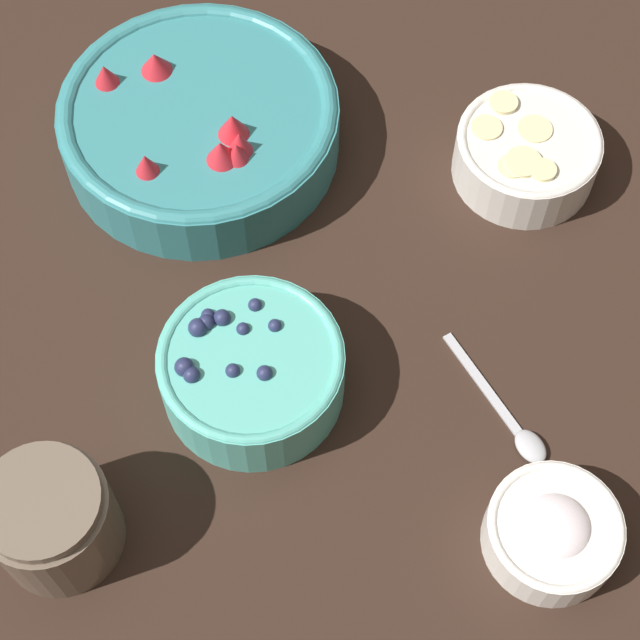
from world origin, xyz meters
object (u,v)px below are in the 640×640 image
Objects in this scene: bowl_blueberries at (251,369)px; bowl_bananas at (527,152)px; bowl_strawberries at (200,123)px; bowl_cream at (553,532)px; jar_chocolate at (53,520)px.

bowl_bananas is (-0.23, 0.24, -0.01)m from bowl_blueberries.
bowl_strawberries reaches higher than bowl_blueberries.
bowl_strawberries is 0.49m from bowl_cream.
jar_chocolate is (0.13, -0.14, 0.01)m from bowl_blueberries.
jar_chocolate reaches higher than bowl_strawberries.
bowl_blueberries reaches higher than bowl_bananas.
bowl_cream is at bearing 38.38° from bowl_strawberries.
jar_chocolate reaches higher than bowl_bananas.
bowl_blueberries is 0.33m from bowl_bananas.
bowl_strawberries is 0.30m from bowl_bananas.
jar_chocolate is at bearing -46.28° from bowl_bananas.
bowl_bananas reaches higher than bowl_cream.
bowl_blueberries is 1.46× the size of bowl_cream.
bowl_bananas is (0.02, 0.30, -0.01)m from bowl_strawberries.
jar_chocolate is at bearing -89.00° from bowl_cream.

